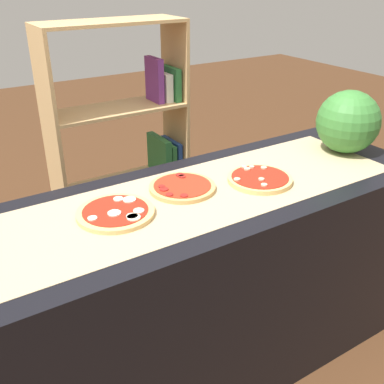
% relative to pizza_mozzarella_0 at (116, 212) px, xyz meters
% --- Properties ---
extents(ground_plane, '(12.00, 12.00, 0.00)m').
position_rel_pizza_mozzarella_0_xyz_m(ground_plane, '(0.30, -0.02, -0.89)').
color(ground_plane, '#4C2D19').
extents(counter, '(2.08, 0.67, 0.88)m').
position_rel_pizza_mozzarella_0_xyz_m(counter, '(0.30, -0.02, -0.45)').
color(counter, black).
rests_on(counter, ground_plane).
extents(parchment_paper, '(1.75, 0.50, 0.00)m').
position_rel_pizza_mozzarella_0_xyz_m(parchment_paper, '(0.30, -0.02, -0.01)').
color(parchment_paper, tan).
rests_on(parchment_paper, counter).
extents(pizza_mozzarella_0, '(0.28, 0.28, 0.02)m').
position_rel_pizza_mozzarella_0_xyz_m(pizza_mozzarella_0, '(0.00, 0.00, 0.00)').
color(pizza_mozzarella_0, '#DBB26B').
rests_on(pizza_mozzarella_0, parchment_paper).
extents(pizza_pepperoni_1, '(0.26, 0.26, 0.02)m').
position_rel_pizza_mozzarella_0_xyz_m(pizza_pepperoni_1, '(0.30, 0.05, -0.00)').
color(pizza_pepperoni_1, tan).
rests_on(pizza_pepperoni_1, parchment_paper).
extents(pizza_mushroom_2, '(0.26, 0.26, 0.03)m').
position_rel_pizza_mozzarella_0_xyz_m(pizza_mushroom_2, '(0.60, -0.06, 0.00)').
color(pizza_mushroom_2, '#DBB26B').
rests_on(pizza_mushroom_2, parchment_paper).
extents(watermelon, '(0.29, 0.29, 0.29)m').
position_rel_pizza_mozzarella_0_xyz_m(watermelon, '(1.16, -0.01, 0.13)').
color(watermelon, '#387A33').
rests_on(watermelon, counter).
extents(bookshelf, '(0.80, 0.30, 1.41)m').
position_rel_pizza_mozzarella_0_xyz_m(bookshelf, '(0.56, 1.03, -0.31)').
color(bookshelf, tan).
rests_on(bookshelf, ground_plane).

